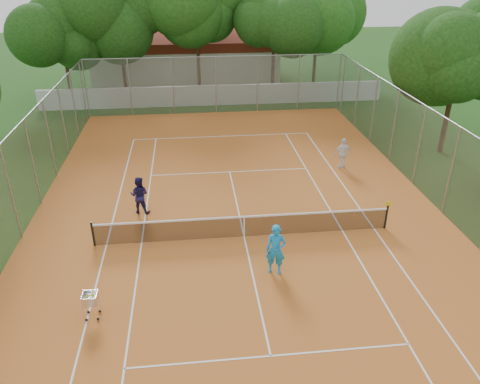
{
  "coord_description": "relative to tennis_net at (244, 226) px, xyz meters",
  "views": [
    {
      "loc": [
        -1.96,
        -16.02,
        10.24
      ],
      "look_at": [
        0.0,
        1.5,
        1.3
      ],
      "focal_mm": 35.0,
      "sensor_mm": 36.0,
      "label": 1
    }
  ],
  "objects": [
    {
      "name": "ground",
      "position": [
        0.0,
        0.0,
        -0.51
      ],
      "size": [
        120.0,
        120.0,
        0.0
      ],
      "primitive_type": "plane",
      "color": "#163B10",
      "rests_on": "ground"
    },
    {
      "name": "clubhouse",
      "position": [
        -2.0,
        29.0,
        1.69
      ],
      "size": [
        16.4,
        9.0,
        4.4
      ],
      "primitive_type": "cube",
      "color": "beige",
      "rests_on": "ground"
    },
    {
      "name": "player_far_right",
      "position": [
        6.05,
        6.29,
        0.34
      ],
      "size": [
        1.01,
        0.48,
        1.67
      ],
      "primitive_type": "imported",
      "rotation": [
        0.0,
        0.0,
        3.22
      ],
      "color": "white",
      "rests_on": "court_pad"
    },
    {
      "name": "player_near",
      "position": [
        0.82,
        -2.48,
        0.47
      ],
      "size": [
        0.8,
        0.63,
        1.92
      ],
      "primitive_type": "imported",
      "rotation": [
        0.0,
        0.0,
        -0.28
      ],
      "color": "#1887CE",
      "rests_on": "court_pad"
    },
    {
      "name": "tennis_net",
      "position": [
        0.0,
        0.0,
        0.0
      ],
      "size": [
        11.88,
        0.1,
        0.98
      ],
      "primitive_type": "cube",
      "color": "black",
      "rests_on": "court_pad"
    },
    {
      "name": "ball_hopper",
      "position": [
        -5.31,
        -4.17,
        0.0
      ],
      "size": [
        0.58,
        0.58,
        0.98
      ],
      "primitive_type": "cube",
      "rotation": [
        0.0,
        0.0,
        -0.25
      ],
      "color": "silver",
      "rests_on": "court_pad"
    },
    {
      "name": "tropical_trees",
      "position": [
        0.0,
        22.0,
        4.49
      ],
      "size": [
        29.0,
        19.0,
        10.0
      ],
      "primitive_type": "cube",
      "color": "#12370D",
      "rests_on": "ground"
    },
    {
      "name": "boundary_wall",
      "position": [
        0.0,
        19.0,
        0.24
      ],
      "size": [
        26.0,
        0.3,
        1.5
      ],
      "primitive_type": "cube",
      "color": "silver",
      "rests_on": "ground"
    },
    {
      "name": "player_far_left",
      "position": [
        -4.32,
        2.52,
        0.36
      ],
      "size": [
        0.95,
        0.82,
        1.71
      ],
      "primitive_type": "imported",
      "rotation": [
        0.0,
        0.0,
        2.91
      ],
      "color": "#1A1643",
      "rests_on": "court_pad"
    },
    {
      "name": "court_pad",
      "position": [
        0.0,
        0.0,
        -0.5
      ],
      "size": [
        18.0,
        34.0,
        0.02
      ],
      "primitive_type": "cube",
      "color": "#B86323",
      "rests_on": "ground"
    },
    {
      "name": "perimeter_fence",
      "position": [
        0.0,
        0.0,
        1.49
      ],
      "size": [
        18.0,
        34.0,
        4.0
      ],
      "primitive_type": "cube",
      "color": "slate",
      "rests_on": "ground"
    },
    {
      "name": "court_lines",
      "position": [
        0.0,
        0.0,
        -0.49
      ],
      "size": [
        10.98,
        23.78,
        0.01
      ],
      "primitive_type": "cube",
      "color": "white",
      "rests_on": "court_pad"
    }
  ]
}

